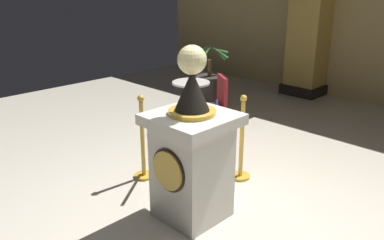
{
  "coord_description": "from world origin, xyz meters",
  "views": [
    {
      "loc": [
        2.11,
        -2.58,
        2.24
      ],
      "look_at": [
        -0.33,
        -0.12,
        1.02
      ],
      "focal_mm": 36.95,
      "sensor_mm": 36.0,
      "label": 1
    }
  ],
  "objects_px": {
    "cafe_table": "(191,99)",
    "stanchion_far": "(143,149)",
    "cafe_chair_red": "(216,103)",
    "potted_palm_left": "(210,84)",
    "pedestal_clock": "(192,154)",
    "stanchion_near": "(241,150)"
  },
  "relations": [
    {
      "from": "cafe_table",
      "to": "stanchion_far",
      "type": "bearing_deg",
      "value": -63.67
    },
    {
      "from": "cafe_chair_red",
      "to": "stanchion_far",
      "type": "bearing_deg",
      "value": -82.57
    },
    {
      "from": "stanchion_far",
      "to": "cafe_chair_red",
      "type": "distance_m",
      "value": 1.53
    },
    {
      "from": "stanchion_far",
      "to": "cafe_table",
      "type": "xyz_separation_m",
      "value": [
        -0.79,
        1.59,
        0.13
      ]
    },
    {
      "from": "potted_palm_left",
      "to": "pedestal_clock",
      "type": "bearing_deg",
      "value": -50.06
    },
    {
      "from": "stanchion_near",
      "to": "cafe_table",
      "type": "height_order",
      "value": "stanchion_near"
    },
    {
      "from": "pedestal_clock",
      "to": "cafe_chair_red",
      "type": "distance_m",
      "value": 2.07
    },
    {
      "from": "pedestal_clock",
      "to": "potted_palm_left",
      "type": "bearing_deg",
      "value": 129.94
    },
    {
      "from": "stanchion_near",
      "to": "cafe_chair_red",
      "type": "xyz_separation_m",
      "value": [
        -1.03,
        0.7,
        0.21
      ]
    },
    {
      "from": "pedestal_clock",
      "to": "stanchion_near",
      "type": "relative_size",
      "value": 1.66
    },
    {
      "from": "stanchion_near",
      "to": "cafe_chair_red",
      "type": "distance_m",
      "value": 1.26
    },
    {
      "from": "stanchion_near",
      "to": "cafe_table",
      "type": "bearing_deg",
      "value": 154.19
    },
    {
      "from": "pedestal_clock",
      "to": "cafe_table",
      "type": "relative_size",
      "value": 2.25
    },
    {
      "from": "stanchion_far",
      "to": "cafe_chair_red",
      "type": "height_order",
      "value": "stanchion_far"
    },
    {
      "from": "pedestal_clock",
      "to": "cafe_chair_red",
      "type": "height_order",
      "value": "pedestal_clock"
    },
    {
      "from": "pedestal_clock",
      "to": "stanchion_near",
      "type": "bearing_deg",
      "value": 99.05
    },
    {
      "from": "cafe_table",
      "to": "cafe_chair_red",
      "type": "bearing_deg",
      "value": -8.37
    },
    {
      "from": "cafe_table",
      "to": "stanchion_near",
      "type": "bearing_deg",
      "value": -25.81
    },
    {
      "from": "pedestal_clock",
      "to": "stanchion_near",
      "type": "distance_m",
      "value": 1.05
    },
    {
      "from": "stanchion_near",
      "to": "cafe_chair_red",
      "type": "relative_size",
      "value": 1.08
    },
    {
      "from": "pedestal_clock",
      "to": "stanchion_far",
      "type": "bearing_deg",
      "value": 169.79
    },
    {
      "from": "potted_palm_left",
      "to": "cafe_table",
      "type": "xyz_separation_m",
      "value": [
        0.8,
        -1.31,
        0.14
      ]
    }
  ]
}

